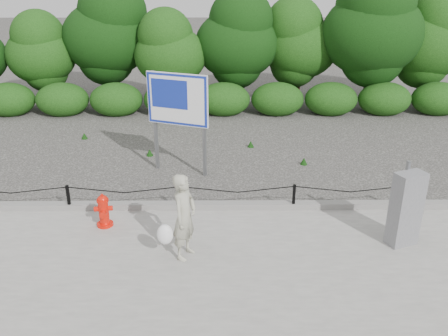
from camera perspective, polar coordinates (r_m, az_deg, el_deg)
ground at (r=10.74m, az=-5.08°, el=-5.35°), size 90.00×90.00×0.00m
sidewalk at (r=9.01m, az=-6.05°, el=-11.17°), size 14.00×4.00×0.08m
curb at (r=10.71m, az=-5.09°, el=-4.52°), size 14.00×0.22×0.14m
chain_barrier at (r=10.53m, az=-5.17°, el=-3.17°), size 10.06×0.06×0.60m
treeline at (r=18.55m, az=1.29°, el=15.33°), size 20.25×3.92×5.10m
fire_hydrant at (r=10.17m, az=-14.28°, el=-5.02°), size 0.39×0.41×0.73m
pedestrian at (r=8.67m, az=-4.93°, el=-5.99°), size 0.80×0.71×1.66m
utility_cabinet at (r=9.71m, az=21.02°, el=-4.62°), size 0.65×0.52×1.65m
advertising_sign at (r=12.17m, az=-5.62°, el=7.67°), size 1.58×0.68×2.68m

